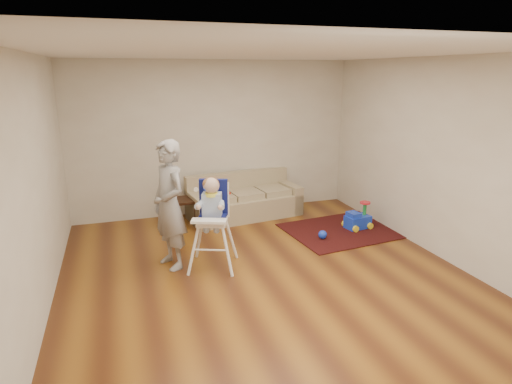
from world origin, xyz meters
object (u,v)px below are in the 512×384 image
object	(u,v)px
toy_ball	(323,235)
adult	(169,205)
ride_on_toy	(358,215)
high_chair	(212,224)
side_table	(182,212)
sofa	(245,196)

from	to	relation	value
toy_ball	adult	size ratio (longest dim) A/B	0.08
ride_on_toy	high_chair	size ratio (longest dim) A/B	0.35
ride_on_toy	adult	bearing A→B (deg)	179.61
side_table	ride_on_toy	xyz separation A→B (m)	(2.71, -1.07, 0.00)
side_table	sofa	bearing A→B (deg)	5.10
adult	high_chair	bearing A→B (deg)	48.33
side_table	toy_ball	xyz separation A→B (m)	(1.95, -1.32, -0.15)
ride_on_toy	toy_ball	world-z (taller)	ride_on_toy
toy_ball	high_chair	bearing A→B (deg)	-167.80
high_chair	ride_on_toy	bearing A→B (deg)	35.55
sofa	adult	bearing A→B (deg)	-140.19
side_table	toy_ball	distance (m)	2.36
toy_ball	high_chair	world-z (taller)	high_chair
side_table	ride_on_toy	distance (m)	2.91
side_table	high_chair	xyz separation A→B (m)	(0.14, -1.71, 0.36)
ride_on_toy	adult	size ratio (longest dim) A/B	0.26
toy_ball	high_chair	xyz separation A→B (m)	(-1.80, -0.39, 0.51)
ride_on_toy	adult	xyz separation A→B (m)	(-3.08, -0.45, 0.61)
toy_ball	adult	bearing A→B (deg)	-175.10
high_chair	side_table	bearing A→B (deg)	116.28
adult	side_table	bearing A→B (deg)	145.13
side_table	ride_on_toy	size ratio (longest dim) A/B	1.05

